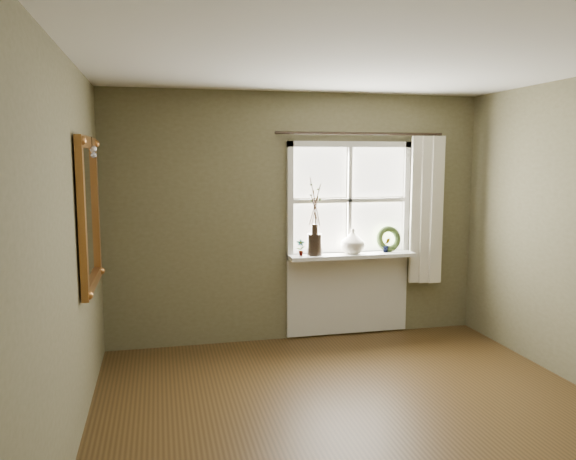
# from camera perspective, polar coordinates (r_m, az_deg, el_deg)

# --- Properties ---
(floor) EXTENTS (4.50, 4.50, 0.00)m
(floor) POSITION_cam_1_polar(r_m,az_deg,el_deg) (4.19, 9.05, -20.09)
(floor) COLOR #3E2A13
(floor) RESTS_ON ground
(ceiling) EXTENTS (4.50, 4.50, 0.00)m
(ceiling) POSITION_cam_1_polar(r_m,az_deg,el_deg) (3.79, 9.88, 17.49)
(ceiling) COLOR silver
(ceiling) RESTS_ON ground
(wall_back) EXTENTS (4.00, 0.10, 2.60)m
(wall_back) POSITION_cam_1_polar(r_m,az_deg,el_deg) (5.95, 0.97, 1.28)
(wall_back) COLOR brown
(wall_back) RESTS_ON ground
(wall_left) EXTENTS (0.10, 4.50, 2.60)m
(wall_left) POSITION_cam_1_polar(r_m,az_deg,el_deg) (3.55, -22.86, -3.39)
(wall_left) COLOR brown
(wall_left) RESTS_ON ground
(window_frame) EXTENTS (1.36, 0.06, 1.24)m
(window_frame) POSITION_cam_1_polar(r_m,az_deg,el_deg) (6.02, 6.23, 3.03)
(window_frame) COLOR silver
(window_frame) RESTS_ON wall_back
(window_sill) EXTENTS (1.36, 0.26, 0.04)m
(window_sill) POSITION_cam_1_polar(r_m,az_deg,el_deg) (5.99, 6.50, -2.58)
(window_sill) COLOR silver
(window_sill) RESTS_ON wall_back
(window_apron) EXTENTS (1.36, 0.04, 0.88)m
(window_apron) POSITION_cam_1_polar(r_m,az_deg,el_deg) (6.18, 6.10, -6.43)
(window_apron) COLOR silver
(window_apron) RESTS_ON ground
(dark_jug) EXTENTS (0.17, 0.17, 0.23)m
(dark_jug) POSITION_cam_1_polar(r_m,az_deg,el_deg) (5.85, 2.73, -1.47)
(dark_jug) COLOR black
(dark_jug) RESTS_ON window_sill
(cream_vase) EXTENTS (0.27, 0.27, 0.26)m
(cream_vase) POSITION_cam_1_polar(r_m,az_deg,el_deg) (5.97, 6.59, -1.14)
(cream_vase) COLOR silver
(cream_vase) RESTS_ON window_sill
(wreath) EXTENTS (0.29, 0.14, 0.29)m
(wreath) POSITION_cam_1_polar(r_m,az_deg,el_deg) (6.16, 10.17, -1.17)
(wreath) COLOR #364B21
(wreath) RESTS_ON window_sill
(potted_plant_left) EXTENTS (0.09, 0.07, 0.17)m
(potted_plant_left) POSITION_cam_1_polar(r_m,az_deg,el_deg) (5.81, 1.30, -1.79)
(potted_plant_left) COLOR #364B21
(potted_plant_left) RESTS_ON window_sill
(potted_plant_right) EXTENTS (0.09, 0.08, 0.16)m
(potted_plant_right) POSITION_cam_1_polar(r_m,az_deg,el_deg) (6.12, 9.96, -1.50)
(potted_plant_right) COLOR #364B21
(potted_plant_right) RESTS_ON window_sill
(curtain) EXTENTS (0.36, 0.12, 1.59)m
(curtain) POSITION_cam_1_polar(r_m,az_deg,el_deg) (6.27, 13.79, 1.98)
(curtain) COLOR beige
(curtain) RESTS_ON wall_back
(curtain_rod) EXTENTS (1.84, 0.03, 0.03)m
(curtain_rod) POSITION_cam_1_polar(r_m,az_deg,el_deg) (5.99, 7.43, 9.69)
(curtain_rod) COLOR black
(curtain_rod) RESTS_ON wall_back
(gilt_mirror) EXTENTS (0.10, 0.99, 1.18)m
(gilt_mirror) POSITION_cam_1_polar(r_m,az_deg,el_deg) (4.64, -19.56, 1.66)
(gilt_mirror) COLOR white
(gilt_mirror) RESTS_ON wall_left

